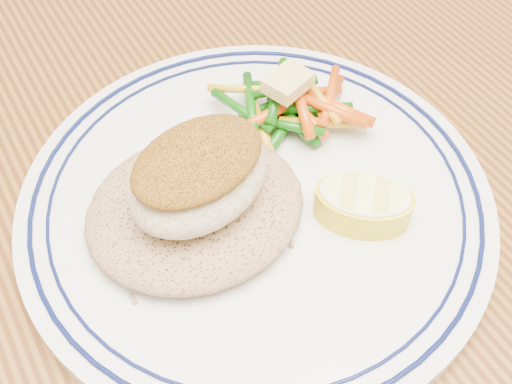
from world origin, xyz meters
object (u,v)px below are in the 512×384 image
object	(u,v)px
rice_pilaf	(195,205)
vegetable_pile	(291,107)
fish_fillet	(199,177)
lemon_wedge	(363,203)
plate	(256,202)
dining_table	(256,263)

from	to	relation	value
rice_pilaf	vegetable_pile	size ratio (longest dim) A/B	1.40
fish_fillet	lemon_wedge	bearing A→B (deg)	-28.45
fish_fillet	vegetable_pile	xyz separation A→B (m)	(0.09, 0.05, -0.03)
plate	vegetable_pile	distance (m)	0.07
vegetable_pile	lemon_wedge	xyz separation A→B (m)	(-0.01, -0.09, -0.00)
vegetable_pile	lemon_wedge	size ratio (longest dim) A/B	1.25
dining_table	vegetable_pile	bearing A→B (deg)	32.58
rice_pilaf	vegetable_pile	bearing A→B (deg)	23.70
rice_pilaf	vegetable_pile	distance (m)	0.10
dining_table	rice_pilaf	distance (m)	0.14
fish_fillet	lemon_wedge	world-z (taller)	fish_fillet
rice_pilaf	plate	bearing A→B (deg)	-6.44
lemon_wedge	vegetable_pile	bearing A→B (deg)	86.22
rice_pilaf	dining_table	bearing A→B (deg)	15.05
dining_table	rice_pilaf	xyz separation A→B (m)	(-0.05, -0.01, 0.12)
rice_pilaf	lemon_wedge	bearing A→B (deg)	-29.57
vegetable_pile	lemon_wedge	distance (m)	0.09
plate	fish_fillet	world-z (taller)	fish_fillet
vegetable_pile	fish_fillet	bearing A→B (deg)	-153.62
lemon_wedge	dining_table	bearing A→B (deg)	120.33
rice_pilaf	fish_fillet	size ratio (longest dim) A/B	1.36
plate	vegetable_pile	xyz separation A→B (m)	(0.05, 0.05, 0.02)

